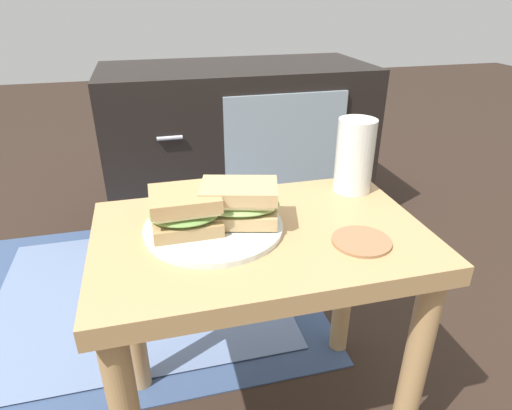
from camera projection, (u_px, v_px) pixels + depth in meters
The scene contains 8 objects.
side_table at pixel (261, 275), 0.78m from camera, with size 0.56×0.36×0.46m.
tv_cabinet at pixel (238, 144), 1.67m from camera, with size 0.96×0.46×0.58m.
area_rug at pixel (141, 291), 1.32m from camera, with size 1.00×0.85×0.01m.
plate at pixel (214, 227), 0.74m from camera, with size 0.24×0.24×0.01m, color silver.
sandwich_front at pixel (185, 210), 0.71m from camera, with size 0.12×0.10×0.07m.
sandwich_back at pixel (239, 203), 0.73m from camera, with size 0.15×0.12×0.07m.
beer_glass at pixel (354, 157), 0.86m from camera, with size 0.07×0.07×0.15m.
coaster at pixel (362, 241), 0.70m from camera, with size 0.10×0.10×0.01m, color #996B47.
Camera 1 is at (-0.16, -0.62, 0.83)m, focal length 30.63 mm.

